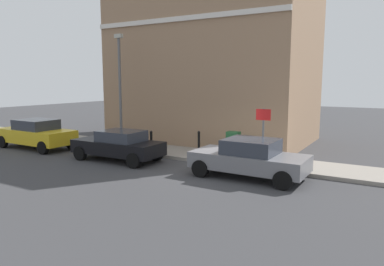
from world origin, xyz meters
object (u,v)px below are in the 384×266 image
(car_yellow, at_px, (36,134))
(bollard_far_kerb, at_px, (151,141))
(car_black, at_px, (119,145))
(street_sign, at_px, (263,128))
(utility_cabinet, at_px, (233,145))
(lamppost, at_px, (120,85))
(car_grey, at_px, (249,158))
(bollard_near_cabinet, at_px, (199,141))

(car_yellow, bearing_deg, bollard_far_kerb, -165.39)
(car_black, distance_m, street_sign, 6.33)
(street_sign, bearing_deg, car_black, 105.77)
(car_black, height_order, bollard_far_kerb, car_black)
(car_yellow, xyz_separation_m, utility_cabinet, (2.51, -10.10, -0.10))
(car_black, bearing_deg, lamppost, -51.56)
(car_black, distance_m, bollard_far_kerb, 1.74)
(utility_cabinet, xyz_separation_m, lamppost, (-0.15, 6.34, 2.62))
(utility_cabinet, xyz_separation_m, street_sign, (-0.89, -1.66, 0.98))
(utility_cabinet, bearing_deg, lamppost, 91.39)
(car_grey, height_order, bollard_near_cabinet, car_grey)
(car_grey, bearing_deg, bollard_far_kerb, -13.22)
(car_grey, relative_size, street_sign, 1.82)
(bollard_near_cabinet, relative_size, lamppost, 0.18)
(bollard_far_kerb, relative_size, street_sign, 0.45)
(utility_cabinet, height_order, bollard_far_kerb, utility_cabinet)
(car_grey, xyz_separation_m, street_sign, (1.41, -0.01, 0.93))
(car_black, height_order, car_yellow, car_yellow)
(street_sign, bearing_deg, car_yellow, 97.84)
(car_black, height_order, lamppost, lamppost)
(bollard_far_kerb, bearing_deg, bollard_near_cabinet, -62.16)
(car_grey, bearing_deg, car_yellow, 1.74)
(lamppost, bearing_deg, bollard_near_cabinet, -86.80)
(car_grey, relative_size, utility_cabinet, 3.65)
(car_yellow, relative_size, utility_cabinet, 3.85)
(utility_cabinet, relative_size, bollard_near_cabinet, 1.11)
(car_grey, xyz_separation_m, bollard_near_cabinet, (2.40, 3.45, -0.03))
(bollard_far_kerb, distance_m, street_sign, 5.53)
(utility_cabinet, height_order, bollard_near_cabinet, utility_cabinet)
(car_black, distance_m, lamppost, 4.08)
(car_grey, relative_size, bollard_far_kerb, 4.04)
(bollard_near_cabinet, distance_m, street_sign, 3.72)
(car_grey, relative_size, lamppost, 0.73)
(utility_cabinet, bearing_deg, street_sign, -118.23)
(street_sign, bearing_deg, car_grey, 179.59)
(street_sign, height_order, lamppost, lamppost)
(bollard_near_cabinet, bearing_deg, utility_cabinet, -93.19)
(car_yellow, xyz_separation_m, bollard_far_kerb, (1.56, -6.32, -0.07))
(car_black, xyz_separation_m, street_sign, (1.70, -6.02, 0.95))
(lamppost, bearing_deg, car_yellow, 122.10)
(car_yellow, height_order, lamppost, lamppost)
(street_sign, distance_m, lamppost, 8.21)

